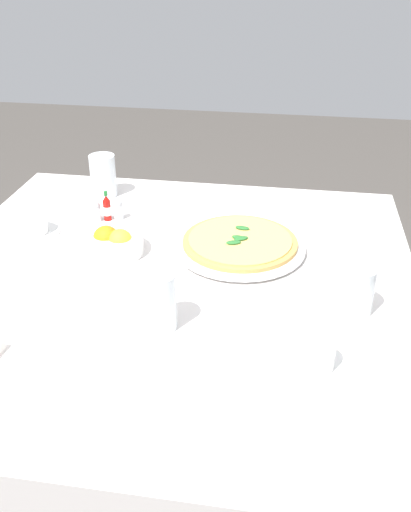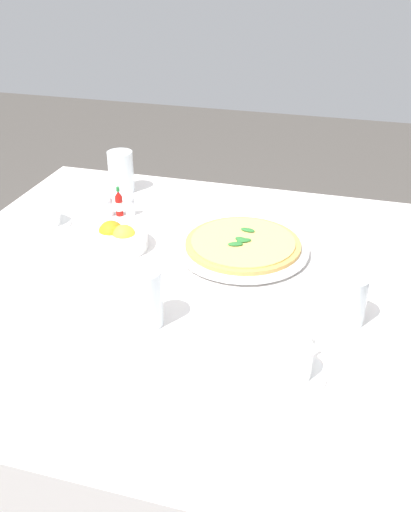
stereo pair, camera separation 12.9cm
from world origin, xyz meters
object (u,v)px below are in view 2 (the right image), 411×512
object	(u,v)px
hot_sauce_bottle	(119,204)
water_glass_near_right	(146,301)
pizza_plate	(243,248)
pizza	(243,243)
coffee_cup_far_right	(290,362)
coffee_cup_back_corner	(45,216)
water_glass_center_back	(348,301)
salt_shaker	(108,207)
citrus_bowl	(117,238)
pepper_shaker	(130,206)
water_glass_near_left	(121,174)

from	to	relation	value
hot_sauce_bottle	water_glass_near_right	bearing A→B (deg)	119.32
pizza_plate	pizza	distance (m)	0.01
coffee_cup_far_right	water_glass_near_right	world-z (taller)	water_glass_near_right
coffee_cup_back_corner	water_glass_center_back	bearing A→B (deg)	164.64
water_glass_center_back	coffee_cup_far_right	bearing A→B (deg)	65.95
pizza_plate	salt_shaker	distance (m)	0.41
citrus_bowl	hot_sauce_bottle	bearing A→B (deg)	-68.50
coffee_cup_back_corner	hot_sauce_bottle	distance (m)	0.20
coffee_cup_back_corner	salt_shaker	xyz separation A→B (m)	(-0.13, -0.10, -0.00)
pepper_shaker	water_glass_center_back	bearing A→B (deg)	150.60
pizza_plate	hot_sauce_bottle	size ratio (longest dim) A/B	3.82
pizza	water_glass_center_back	distance (m)	0.33
water_glass_center_back	salt_shaker	distance (m)	0.72
water_glass_near_right	pepper_shaker	distance (m)	0.50
water_glass_near_right	citrus_bowl	bearing A→B (deg)	-56.24
citrus_bowl	salt_shaker	xyz separation A→B (m)	(0.10, -0.16, -0.00)
water_glass_near_left	coffee_cup_back_corner	bearing A→B (deg)	68.89
citrus_bowl	water_glass_center_back	bearing A→B (deg)	164.46
hot_sauce_bottle	coffee_cup_far_right	bearing A→B (deg)	136.50
water_glass_near_right	water_glass_near_left	bearing A→B (deg)	-62.85
coffee_cup_far_right	salt_shaker	size ratio (longest dim) A/B	2.31
water_glass_near_left	salt_shaker	distance (m)	0.17
coffee_cup_back_corner	pepper_shaker	xyz separation A→B (m)	(-0.19, -0.12, -0.00)
pizza	pepper_shaker	xyz separation A→B (m)	(0.34, -0.12, 0.00)
pizza	pizza_plate	bearing A→B (deg)	119.06
water_glass_near_left	pepper_shaker	size ratio (longest dim) A/B	2.16
pizza_plate	hot_sauce_bottle	distance (m)	0.38
water_glass_center_back	pepper_shaker	distance (m)	0.68
coffee_cup_back_corner	pepper_shaker	world-z (taller)	coffee_cup_back_corner
pizza_plate	coffee_cup_far_right	size ratio (longest dim) A/B	2.44
water_glass_center_back	pizza	bearing A→B (deg)	-40.11
pizza_plate	water_glass_near_right	bearing A→B (deg)	69.62
water_glass_near_right	pepper_shaker	size ratio (longest dim) A/B	2.15
water_glass_near_right	pepper_shaker	world-z (taller)	water_glass_near_right
water_glass_center_back	coffee_cup_back_corner	bearing A→B (deg)	-15.36
water_glass_near_left	citrus_bowl	world-z (taller)	water_glass_near_left
pizza_plate	hot_sauce_bottle	xyz separation A→B (m)	(0.37, -0.11, 0.02)
coffee_cup_far_right	citrus_bowl	world-z (taller)	citrus_bowl
salt_shaker	pizza	bearing A→B (deg)	165.76
water_glass_near_left	hot_sauce_bottle	bearing A→B (deg)	110.66
pizza_plate	water_glass_near_left	bearing A→B (deg)	-32.13
water_glass_near_right	hot_sauce_bottle	size ratio (longest dim) A/B	1.45
pizza_plate	citrus_bowl	distance (m)	0.31
coffee_cup_back_corner	water_glass_near_left	xyz separation A→B (m)	(-0.10, -0.27, 0.03)
water_glass_center_back	salt_shaker	world-z (taller)	water_glass_center_back
pizza	coffee_cup_back_corner	xyz separation A→B (m)	(0.53, -0.00, 0.00)
coffee_cup_far_right	pepper_shaker	xyz separation A→B (m)	(0.51, -0.52, -0.00)
salt_shaker	citrus_bowl	bearing A→B (deg)	120.66
pizza	coffee_cup_back_corner	bearing A→B (deg)	-0.12
salt_shaker	coffee_cup_back_corner	bearing A→B (deg)	36.39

